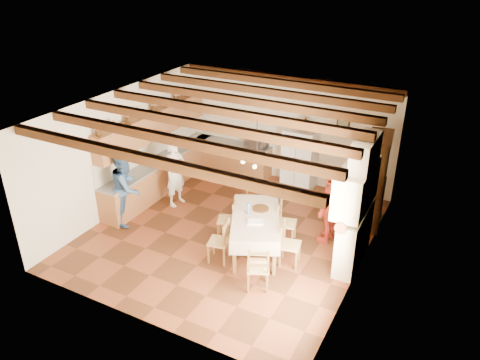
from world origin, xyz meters
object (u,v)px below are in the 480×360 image
at_px(hutch, 375,181).
at_px(microwave, 257,142).
at_px(chair_left_far, 227,219).
at_px(chair_right_far, 287,222).
at_px(chair_end_far, 254,205).
at_px(person_man, 175,173).
at_px(person_woman_red, 330,206).
at_px(dining_table, 256,220).
at_px(chair_end_near, 258,267).
at_px(person_woman_blue, 126,187).
at_px(refrigerator, 300,159).
at_px(chair_left_near, 219,241).
at_px(chair_right_near, 290,244).

distance_m(hutch, microwave, 3.65).
bearing_deg(chair_left_far, chair_right_far, 89.62).
relative_size(chair_left_far, chair_right_far, 1.00).
bearing_deg(chair_end_far, chair_right_far, -40.91).
bearing_deg(person_man, person_woman_red, -81.14).
distance_m(dining_table, chair_end_far, 1.17).
bearing_deg(dining_table, chair_end_near, -61.58).
height_order(hutch, person_woman_blue, hutch).
distance_m(chair_right_far, chair_end_near, 1.76).
height_order(refrigerator, chair_left_far, refrigerator).
bearing_deg(chair_left_near, microwave, -178.11).
xyz_separation_m(hutch, chair_end_far, (-2.46, -1.34, -0.62)).
bearing_deg(microwave, person_man, -115.40).
relative_size(chair_end_far, microwave, 1.64).
relative_size(chair_end_far, person_man, 0.55).
relative_size(person_man, microwave, 3.00).
bearing_deg(person_woman_blue, chair_end_far, -87.10).
bearing_deg(chair_right_far, hutch, -52.63).
bearing_deg(chair_end_near, person_woman_blue, -38.06).
distance_m(chair_end_near, person_woman_red, 2.36).
relative_size(hutch, chair_end_far, 2.29).
relative_size(chair_left_near, chair_end_near, 1.00).
height_order(refrigerator, chair_end_far, refrigerator).
xyz_separation_m(dining_table, chair_right_far, (0.46, 0.64, -0.28)).
distance_m(chair_left_far, chair_right_near, 1.67).
height_order(refrigerator, chair_right_far, refrigerator).
bearing_deg(dining_table, chair_left_near, -126.38).
relative_size(chair_end_near, chair_end_far, 1.00).
distance_m(chair_right_near, chair_end_far, 1.79).
bearing_deg(person_woman_blue, dining_table, -107.61).
relative_size(refrigerator, hutch, 0.77).
relative_size(hutch, chair_end_near, 2.29).
distance_m(refrigerator, person_woman_blue, 4.65).
xyz_separation_m(person_man, microwave, (1.11, 2.38, 0.18)).
height_order(refrigerator, hutch, hutch).
bearing_deg(hutch, dining_table, -136.90).
bearing_deg(chair_end_far, person_man, 161.37).
relative_size(chair_left_far, microwave, 1.64).
bearing_deg(person_woman_blue, chair_left_far, -102.66).
height_order(dining_table, person_man, person_man).
height_order(chair_right_near, chair_end_near, same).
xyz_separation_m(chair_right_far, chair_end_near, (0.14, -1.75, 0.00)).
xyz_separation_m(dining_table, microwave, (-1.59, 3.31, 0.30)).
bearing_deg(person_man, hutch, -66.78).
distance_m(refrigerator, chair_right_far, 2.77).
bearing_deg(chair_left_far, dining_table, 57.86).
bearing_deg(hutch, refrigerator, 149.60).
height_order(chair_right_near, chair_right_far, same).
bearing_deg(person_woman_red, person_woman_blue, -63.63).
bearing_deg(person_woman_blue, chair_right_near, -110.47).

